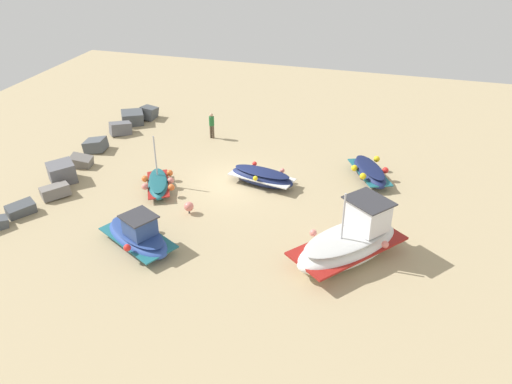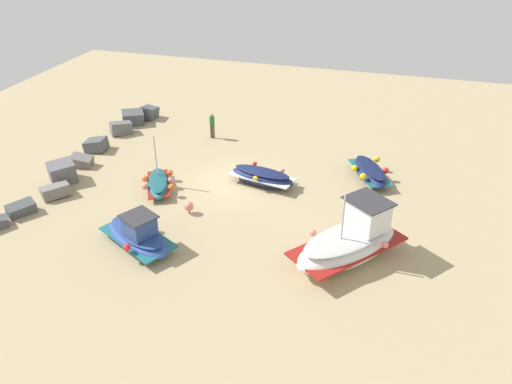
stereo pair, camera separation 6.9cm
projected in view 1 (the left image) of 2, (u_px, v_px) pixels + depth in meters
ground_plane at (234, 183)px, 28.00m from camera, size 44.86×44.86×0.00m
fishing_boat_0 at (351, 241)px, 21.82m from camera, size 5.39×4.89×3.32m
fishing_boat_1 at (158, 184)px, 27.25m from camera, size 3.29×2.40×2.82m
fishing_boat_2 at (138, 235)px, 22.71m from camera, size 3.30×4.18×1.68m
fishing_boat_3 at (370, 172)px, 28.19m from camera, size 3.66×2.73×0.92m
fishing_boat_4 at (262, 177)px, 27.66m from camera, size 2.02×3.77×0.87m
person_walking at (212, 124)px, 32.76m from camera, size 0.32×0.32×1.66m
breakwater_rocks at (92, 152)px, 30.54m from camera, size 15.95×2.65×1.27m
mooring_buoy_0 at (189, 207)px, 25.15m from camera, size 0.47×0.47×0.62m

